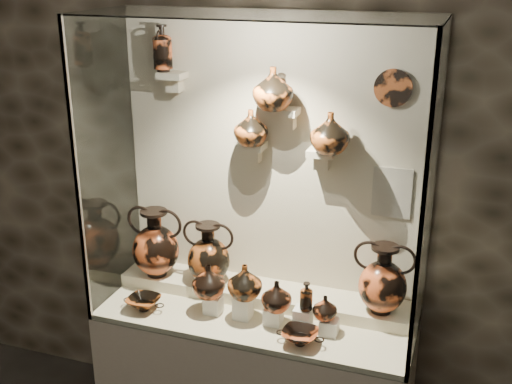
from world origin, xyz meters
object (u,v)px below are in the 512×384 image
Objects in this scene: lekythos_tall at (163,45)px; jug_e at (325,307)px; ovoid_vase_a at (251,127)px; ovoid_vase_c at (330,133)px; amphora_mid at (209,253)px; lekythos_small at (306,295)px; amphora_right at (383,279)px; jug_c at (277,296)px; amphora_left at (156,242)px; kylix_left at (144,302)px; kylix_right at (300,336)px; jug_b at (245,282)px; jug_a at (209,281)px; ovoid_vase_b at (273,88)px.

jug_e is at bearing -1.22° from lekythos_tall.
ovoid_vase_c reaches higher than ovoid_vase_a.
lekythos_small is at bearing -19.25° from amphora_mid.
amphora_right reaches higher than jug_c.
amphora_left is 1.07m from jug_e.
kylix_right is (0.89, -0.04, 0.00)m from kylix_left.
ovoid_vase_a is at bearing 14.14° from amphora_mid.
lekythos_tall is at bearing 160.41° from jug_b.
kylix_right is 1.02m from ovoid_vase_c.
lekythos_small is (-0.35, -0.20, -0.05)m from amphora_right.
jug_a is 1.00× the size of ovoid_vase_a.
amphora_right is 1.36× the size of lekythos_tall.
ovoid_vase_a is at bearing 166.43° from ovoid_vase_b.
kylix_left is (-1.24, -0.29, -0.21)m from amphora_right.
jug_e is at bearing -40.60° from ovoid_vase_b.
ovoid_vase_c is at bearing -21.40° from ovoid_vase_a.
jug_a is (-0.89, -0.20, -0.07)m from amphora_right.
ovoid_vase_b is (0.68, 0.06, 0.92)m from amphora_left.
amphora_right is at bearing -26.58° from ovoid_vase_c.
jug_e reaches higher than kylix_right.
amphora_right is 1.98× the size of jug_b.
jug_e is at bearing -1.29° from jug_a.
kylix_left is 0.82× the size of lekythos_tall.
amphora_left reaches higher than jug_e.
jug_b is 1.08× the size of lekythos_small.
amphora_right is 1.75× the size of ovoid_vase_b.
amphora_mid is at bearing 146.32° from jug_e.
amphora_right is (1.30, 0.01, -0.01)m from amphora_left.
jug_e is (-0.26, -0.19, -0.11)m from amphora_right.
jug_b is at bearing -159.05° from jug_c.
amphora_left is 0.82m from jug_c.
ovoid_vase_a reaches higher than lekythos_small.
amphora_left is 2.16× the size of ovoid_vase_a.
jug_b is at bearing 178.34° from kylix_right.
amphora_mid is at bearing 171.34° from kylix_right.
jug_a is 0.90× the size of ovoid_vase_c.
jug_c reaches higher than kylix_left.
lekythos_small is at bearing -114.66° from ovoid_vase_c.
kylix_right is at bearing -10.47° from lekythos_tall.
ovoid_vase_b reaches higher than jug_b.
amphora_mid is at bearing -16.66° from amphora_left.
kylix_left is 1.35m from ovoid_vase_b.
ovoid_vase_c reaches higher than amphora_left.
amphora_mid is at bearing 110.26° from jug_a.
jug_c is (0.38, 0.00, -0.02)m from jug_a.
jug_c is at bearing -142.18° from amphora_right.
ovoid_vase_c reaches higher than kylix_left.
jug_b is at bearing 162.87° from jug_e.
ovoid_vase_b reaches higher than amphora_right.
kylix_left is at bearing -162.78° from jug_b.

